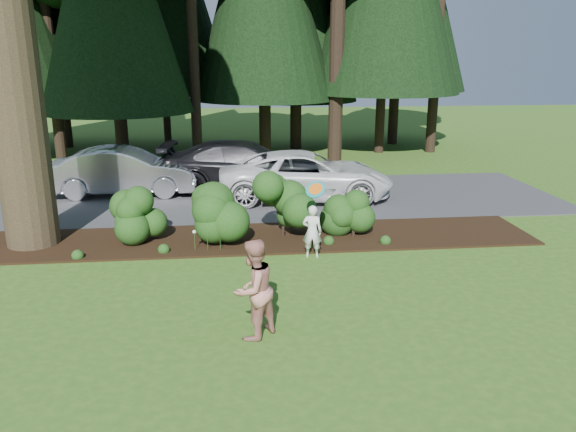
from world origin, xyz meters
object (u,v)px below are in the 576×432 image
object	(u,v)px
car_silver_wagon	(125,171)
car_white_suv	(306,175)
frisbee	(316,189)
adult	(253,289)
child	(312,231)
car_dark_suv	(245,165)

from	to	relation	value
car_silver_wagon	car_white_suv	size ratio (longest dim) A/B	0.86
car_silver_wagon	frisbee	world-z (taller)	frisbee
car_silver_wagon	adult	world-z (taller)	adult
car_silver_wagon	child	distance (m)	8.45
car_white_suv	car_dark_suv	bearing A→B (deg)	54.22
car_dark_suv	adult	bearing A→B (deg)	-175.57
child	adult	world-z (taller)	adult
frisbee	car_silver_wagon	bearing A→B (deg)	129.49
car_silver_wagon	car_white_suv	world-z (taller)	car_silver_wagon
car_white_suv	child	xyz separation A→B (m)	(-0.61, -5.36, -0.17)
child	frisbee	bearing A→B (deg)	-138.50
car_white_suv	car_silver_wagon	bearing A→B (deg)	82.77
car_white_suv	frisbee	size ratio (longest dim) A/B	10.32
child	frisbee	size ratio (longest dim) A/B	2.33
adult	frisbee	world-z (taller)	frisbee
car_silver_wagon	car_dark_suv	world-z (taller)	car_dark_suv
car_silver_wagon	car_white_suv	xyz separation A→B (m)	(5.92, -1.21, -0.02)
car_silver_wagon	car_dark_suv	size ratio (longest dim) A/B	0.84
car_white_suv	adult	size ratio (longest dim) A/B	3.26
adult	frisbee	size ratio (longest dim) A/B	3.17
car_silver_wagon	child	size ratio (longest dim) A/B	3.83
car_silver_wagon	car_dark_suv	bearing A→B (deg)	-83.49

